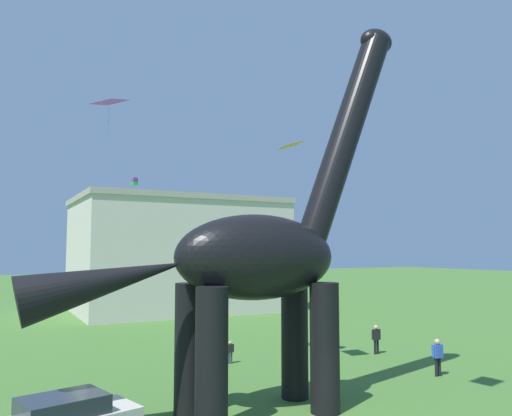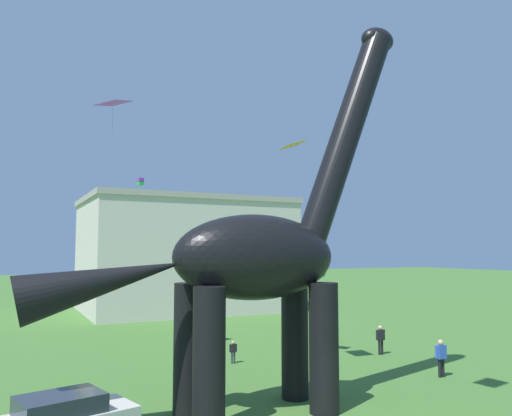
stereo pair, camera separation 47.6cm
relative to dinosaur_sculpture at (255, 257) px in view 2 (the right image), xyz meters
The scene contains 9 objects.
dinosaur_sculpture is the anchor object (origin of this frame).
person_near_flyer 9.29m from the dinosaur_sculpture, 71.50° to the left, with size 0.42×0.19×1.12m.
person_far_spectator 10.78m from the dinosaur_sculpture, ahead, with size 0.62×0.27×1.66m.
person_strolling_adult 13.00m from the dinosaur_sculpture, 29.33° to the left, with size 0.59×0.26×1.57m.
kite_high_right 7.68m from the dinosaur_sculpture, 45.18° to the left, with size 1.27×1.57×0.33m.
kite_near_high 13.94m from the dinosaur_sculpture, 105.66° to the left, with size 1.97×2.14×2.13m.
kite_mid_left 10.45m from the dinosaur_sculpture, 49.40° to the left, with size 2.52×2.42×0.71m.
kite_mid_right 19.99m from the dinosaur_sculpture, 88.52° to the left, with size 0.43×0.43×0.51m.
background_building_block 32.00m from the dinosaur_sculpture, 76.20° to the left, with size 18.70×13.93×10.60m.
Camera 2 is at (-9.40, -12.37, 5.66)m, focal length 35.58 mm.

